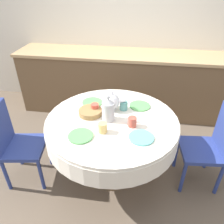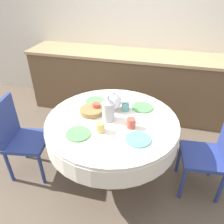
{
  "view_description": "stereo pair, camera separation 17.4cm",
  "coord_description": "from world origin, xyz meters",
  "px_view_note": "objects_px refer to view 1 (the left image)",
  "views": [
    {
      "loc": [
        0.25,
        -1.67,
        1.92
      ],
      "look_at": [
        0.0,
        0.0,
        0.84
      ],
      "focal_mm": 35.0,
      "sensor_mm": 36.0,
      "label": 1
    },
    {
      "loc": [
        0.42,
        -1.64,
        1.92
      ],
      "look_at": [
        0.0,
        0.0,
        0.84
      ],
      "focal_mm": 35.0,
      "sensor_mm": 36.0,
      "label": 2
    }
  ],
  "objects_px": {
    "chair_right": "(15,141)",
    "coffee_carafe": "(108,110)",
    "chair_left": "(210,145)",
    "teapot": "(112,101)"
  },
  "relations": [
    {
      "from": "coffee_carafe",
      "to": "teapot",
      "type": "height_order",
      "value": "coffee_carafe"
    },
    {
      "from": "coffee_carafe",
      "to": "chair_left",
      "type": "bearing_deg",
      "value": 5.63
    },
    {
      "from": "chair_left",
      "to": "coffee_carafe",
      "type": "relative_size",
      "value": 3.46
    },
    {
      "from": "chair_right",
      "to": "coffee_carafe",
      "type": "xyz_separation_m",
      "value": [
        0.93,
        0.14,
        0.38
      ]
    },
    {
      "from": "chair_left",
      "to": "chair_right",
      "type": "height_order",
      "value": "same"
    },
    {
      "from": "coffee_carafe",
      "to": "teapot",
      "type": "bearing_deg",
      "value": 88.42
    },
    {
      "from": "coffee_carafe",
      "to": "teapot",
      "type": "relative_size",
      "value": 1.17
    },
    {
      "from": "chair_right",
      "to": "teapot",
      "type": "distance_m",
      "value": 1.05
    },
    {
      "from": "chair_left",
      "to": "chair_right",
      "type": "xyz_separation_m",
      "value": [
        -1.92,
        -0.24,
        0.0
      ]
    },
    {
      "from": "coffee_carafe",
      "to": "teapot",
      "type": "xyz_separation_m",
      "value": [
        0.01,
        0.19,
        -0.02
      ]
    }
  ]
}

